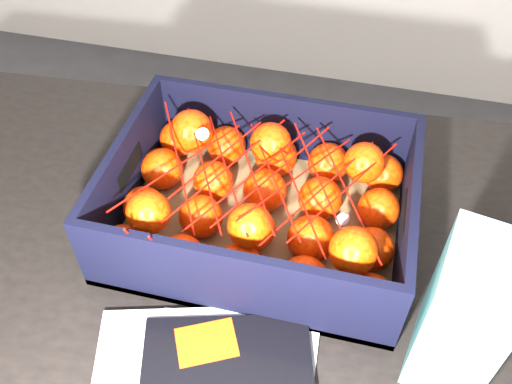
# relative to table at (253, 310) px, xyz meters

# --- Properties ---
(table) EXTENTS (1.26, 0.89, 0.75)m
(table) POSITION_rel_table_xyz_m (0.00, 0.00, 0.00)
(table) COLOR black
(table) RESTS_ON ground
(produce_crate) EXTENTS (0.43, 0.32, 0.13)m
(produce_crate) POSITION_rel_table_xyz_m (-0.01, 0.09, 0.14)
(produce_crate) COLOR brown
(produce_crate) RESTS_ON table
(clementine_heap) EXTENTS (0.40, 0.30, 0.12)m
(clementine_heap) POSITION_rel_table_xyz_m (-0.01, 0.09, 0.15)
(clementine_heap) COLOR #FF3305
(clementine_heap) RESTS_ON produce_crate
(mesh_net) EXTENTS (0.36, 0.28, 0.09)m
(mesh_net) POSITION_rel_table_xyz_m (-0.02, 0.08, 0.21)
(mesh_net) COLOR #B30E06
(mesh_net) RESTS_ON clementine_heap
(retail_carton) EXTENTS (0.11, 0.14, 0.19)m
(retail_carton) POSITION_rel_table_xyz_m (0.27, -0.06, 0.19)
(retail_carton) COLOR silver
(retail_carton) RESTS_ON table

